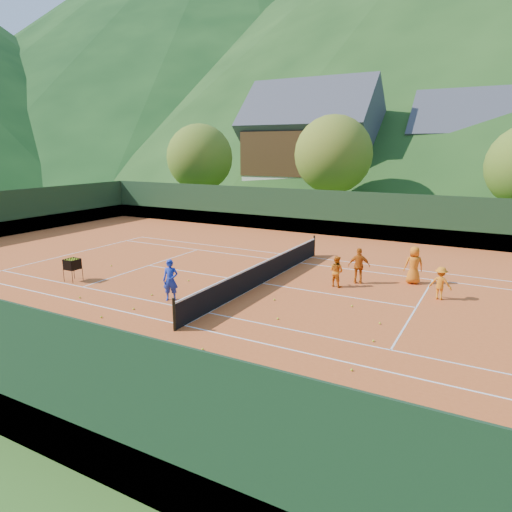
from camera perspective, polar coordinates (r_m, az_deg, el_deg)
The scene contains 35 objects.
ground at distance 19.75m, azimuth 0.79°, elevation -3.49°, with size 400.00×400.00×0.00m, color #2B541A.
clay_court at distance 19.75m, azimuth 0.79°, elevation -3.47°, with size 40.00×24.00×0.02m, color #C04F1F.
mountain_far_left at distance 198.80m, azimuth -2.11°, elevation 26.22°, with size 260.00×260.00×100.00m, color black.
coach at distance 17.68m, azimuth -10.64°, elevation -2.99°, with size 0.58×0.38×1.60m, color #1A31AA.
student_a at distance 19.45m, azimuth 10.01°, elevation -1.89°, with size 0.64×0.50×1.32m, color orange.
student_b at distance 20.04m, azimuth 12.75°, elevation -1.21°, with size 0.91×0.38×1.56m, color #CC5E12.
student_c at distance 20.66m, azimuth 19.12°, elevation -1.08°, with size 0.80×0.52×1.63m, color orange.
student_d at distance 18.92m, azimuth 22.06°, elevation -3.17°, with size 0.83×0.48×1.29m, color orange.
tennis_ball_0 at distance 15.84m, azimuth 15.23°, elevation -8.12°, with size 0.07×0.07×0.07m, color #B3D623.
tennis_ball_1 at distance 12.66m, azimuth -8.78°, elevation -13.43°, with size 0.07×0.07×0.07m, color #B3D623.
tennis_ball_3 at distance 12.58m, azimuth 11.87°, elevation -13.75°, with size 0.07×0.07×0.07m, color #B3D623.
tennis_ball_4 at distance 17.18m, azimuth -15.04°, elevation -6.39°, with size 0.07×0.07×0.07m, color #B3D623.
tennis_ball_5 at distance 13.55m, azimuth -6.69°, elevation -11.49°, with size 0.07×0.07×0.07m, color #B3D623.
tennis_ball_6 at distance 20.26m, azimuth -8.44°, elevation -3.05°, with size 0.07×0.07×0.07m, color #B3D623.
tennis_ball_7 at distance 19.10m, azimuth -21.17°, elevation -4.85°, with size 0.07×0.07×0.07m, color #B3D623.
tennis_ball_8 at distance 16.71m, azimuth -18.77°, elevation -7.23°, with size 0.07×0.07×0.07m, color #B3D623.
tennis_ball_9 at distance 9.80m, azimuth 9.14°, elevation -22.22°, with size 0.07×0.07×0.07m, color #B3D623.
tennis_ball_10 at distance 17.58m, azimuth 2.30°, elevation -5.47°, with size 0.07×0.07×0.07m, color #B3D623.
tennis_ball_11 at distance 17.67m, azimuth -23.97°, elevation -6.57°, with size 0.07×0.07×0.07m, color #B3D623.
tennis_ball_12 at distance 23.65m, azimuth -17.63°, elevation -1.15°, with size 0.07×0.07×0.07m, color #B3D623.
tennis_ball_13 at distance 12.77m, azimuth -2.85°, elevation -13.02°, with size 0.07×0.07×0.07m, color #B3D623.
tennis_ball_14 at distance 18.59m, azimuth -12.90°, elevation -4.75°, with size 0.07×0.07×0.07m, color #B3D623.
tennis_ball_15 at distance 17.26m, azimuth 11.90°, elevation -6.13°, with size 0.07×0.07×0.07m, color #B3D623.
tennis_ball_16 at distance 14.43m, azimuth 14.47°, elevation -10.23°, with size 0.07×0.07×0.07m, color #B3D623.
tennis_ball_17 at distance 12.00m, azimuth -1.17°, elevation -14.86°, with size 0.07×0.07×0.07m, color #B3D623.
tennis_ball_19 at distance 15.31m, azimuth -25.02°, elevation -9.71°, with size 0.07×0.07×0.07m, color #B3D623.
tennis_ball_20 at distance 15.71m, azimuth 2.74°, elevation -7.82°, with size 0.07×0.07×0.07m, color #B3D623.
court_lines at distance 19.74m, azimuth 0.79°, elevation -3.43°, with size 23.83×11.03×0.00m.
tennis_net at distance 19.61m, azimuth 0.80°, elevation -2.04°, with size 0.10×12.07×1.10m.
perimeter_fence at distance 19.42m, azimuth 0.80°, elevation 0.09°, with size 40.40×24.24×3.00m.
ball_hopper at distance 21.44m, azimuth -21.98°, elevation -1.01°, with size 0.57×0.57×1.00m.
chalet_left at distance 50.36m, azimuth 6.93°, elevation 13.18°, with size 13.80×9.93×12.92m.
chalet_mid at distance 50.79m, azimuth 26.04°, elevation 11.21°, with size 12.65×8.82×11.45m.
tree_a at distance 42.69m, azimuth -7.03°, elevation 12.12°, with size 6.00×6.00×7.88m.
tree_b at distance 38.89m, azimuth 9.66°, elevation 12.40°, with size 6.40×6.40×8.40m.
Camera 1 is at (8.84, -16.71, 5.73)m, focal length 32.00 mm.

